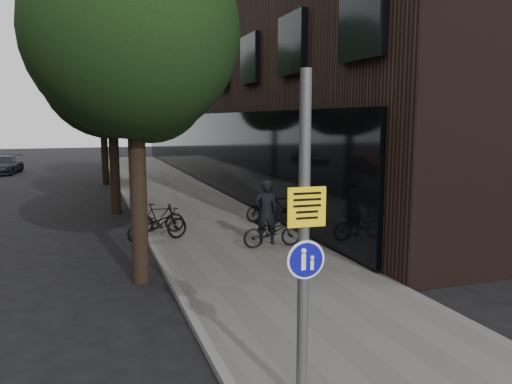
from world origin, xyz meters
name	(u,v)px	position (x,y,z in m)	size (l,w,h in m)	color
ground	(350,355)	(0.00, 0.00, 0.00)	(120.00, 120.00, 0.00)	black
sidewalk	(209,222)	(0.25, 10.00, 0.06)	(4.50, 60.00, 0.12)	#5E5C57
curb_edge	(141,226)	(-2.00, 10.00, 0.07)	(0.15, 60.00, 0.13)	slate
building_right_dark_brick	(294,26)	(8.50, 22.00, 9.00)	(12.00, 40.00, 18.00)	black
street_tree_near	(136,42)	(-2.53, 4.64, 5.11)	(4.40, 4.40, 7.50)	black
street_tree_mid	(113,75)	(-2.53, 13.14, 5.11)	(5.00, 5.00, 7.80)	black
street_tree_far	(103,89)	(-2.53, 22.14, 5.11)	(5.00, 5.00, 7.80)	black
signpost	(304,242)	(-1.30, -1.11, 2.12)	(0.46, 0.13, 3.97)	#595B5E
pedestrian	(266,212)	(0.97, 6.33, 1.01)	(0.65, 0.43, 1.79)	black
parked_bike_facade_near	(272,232)	(1.02, 5.97, 0.54)	(0.56, 1.61, 0.85)	black
parked_bike_facade_far	(264,208)	(2.00, 9.31, 0.57)	(0.42, 1.49, 0.89)	black
parked_bike_curb_near	(157,225)	(-1.80, 7.62, 0.59)	(0.63, 1.79, 0.94)	black
parked_bike_curb_far	(159,218)	(-1.60, 8.67, 0.57)	(0.42, 1.50, 0.90)	black
parked_car_far	(5,165)	(-8.58, 29.71, 0.58)	(1.61, 3.97, 1.15)	black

